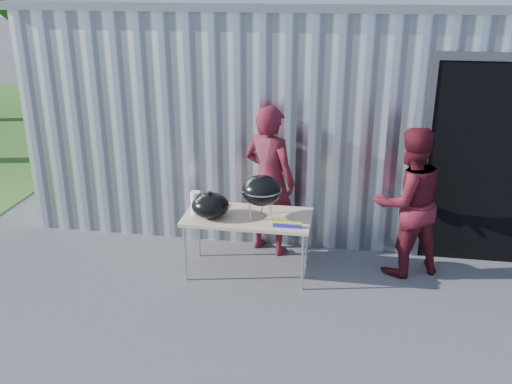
% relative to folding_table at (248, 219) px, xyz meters
% --- Properties ---
extents(ground, '(80.00, 80.00, 0.00)m').
position_rel_folding_table_xyz_m(ground, '(-0.01, -0.89, -0.71)').
color(ground, '#434346').
extents(building, '(8.20, 6.20, 3.10)m').
position_rel_folding_table_xyz_m(building, '(0.91, 3.70, 0.83)').
color(building, silver).
rests_on(building, ground).
extents(folding_table, '(1.50, 0.75, 0.75)m').
position_rel_folding_table_xyz_m(folding_table, '(0.00, 0.00, 0.00)').
color(folding_table, tan).
rests_on(folding_table, ground).
extents(kettle_grill, '(0.47, 0.47, 0.95)m').
position_rel_folding_table_xyz_m(kettle_grill, '(0.17, -0.04, 0.46)').
color(kettle_grill, black).
rests_on(kettle_grill, folding_table).
extents(grill_lid, '(0.44, 0.44, 0.32)m').
position_rel_folding_table_xyz_m(grill_lid, '(-0.42, -0.10, 0.18)').
color(grill_lid, black).
rests_on(grill_lid, folding_table).
extents(paper_towels, '(0.12, 0.12, 0.28)m').
position_rel_folding_table_xyz_m(paper_towels, '(-0.61, -0.05, 0.18)').
color(paper_towels, white).
rests_on(paper_towels, folding_table).
extents(white_tub, '(0.20, 0.15, 0.10)m').
position_rel_folding_table_xyz_m(white_tub, '(-0.55, 0.22, 0.09)').
color(white_tub, white).
rests_on(white_tub, folding_table).
extents(foil_box, '(0.32, 0.05, 0.06)m').
position_rel_folding_table_xyz_m(foil_box, '(0.50, -0.25, 0.07)').
color(foil_box, '#231CBA').
rests_on(foil_box, folding_table).
extents(person_cook, '(0.84, 0.71, 1.94)m').
position_rel_folding_table_xyz_m(person_cook, '(0.17, 0.64, 0.26)').
color(person_cook, '#54121D').
rests_on(person_cook, ground).
extents(person_bystander, '(1.09, 0.99, 1.81)m').
position_rel_folding_table_xyz_m(person_bystander, '(1.86, 0.34, 0.20)').
color(person_bystander, '#54121D').
rests_on(person_bystander, ground).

